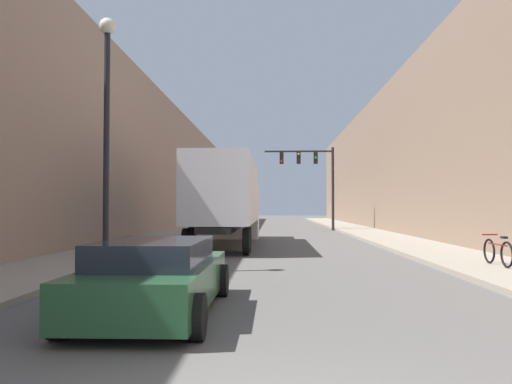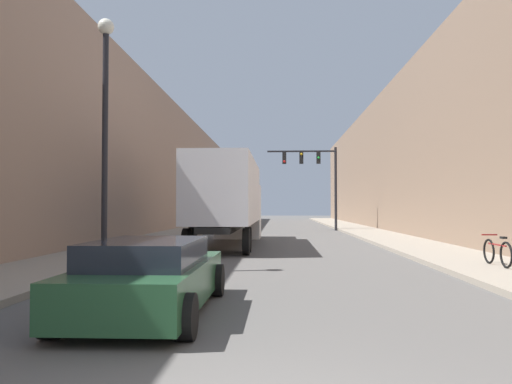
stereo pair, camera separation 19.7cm
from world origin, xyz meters
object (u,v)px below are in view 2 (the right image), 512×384
object	(u,v)px
street_lamp	(105,110)
parked_bicycle	(497,252)
traffic_signal_gantry	(317,171)
sedan_car	(150,277)
semi_truck	(230,198)

from	to	relation	value
street_lamp	parked_bicycle	bearing A→B (deg)	4.81
traffic_signal_gantry	parked_bicycle	xyz separation A→B (m)	(3.14, -23.93, -3.97)
sedan_car	street_lamp	distance (m)	6.78
traffic_signal_gantry	street_lamp	xyz separation A→B (m)	(-7.69, -24.84, -0.05)
sedan_car	traffic_signal_gantry	xyz separation A→B (m)	(5.13, 29.80, 3.89)
sedan_car	traffic_signal_gantry	size ratio (longest dim) A/B	0.73
semi_truck	street_lamp	distance (m)	10.82
sedan_car	parked_bicycle	size ratio (longest dim) A/B	2.54
street_lamp	sedan_car	bearing A→B (deg)	-62.68
semi_truck	sedan_car	distance (m)	15.36
traffic_signal_gantry	parked_bicycle	world-z (taller)	traffic_signal_gantry
semi_truck	sedan_car	bearing A→B (deg)	-89.39
sedan_car	traffic_signal_gantry	bearing A→B (deg)	80.24
semi_truck	parked_bicycle	xyz separation A→B (m)	(8.43, -9.40, -1.67)
sedan_car	street_lamp	world-z (taller)	street_lamp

